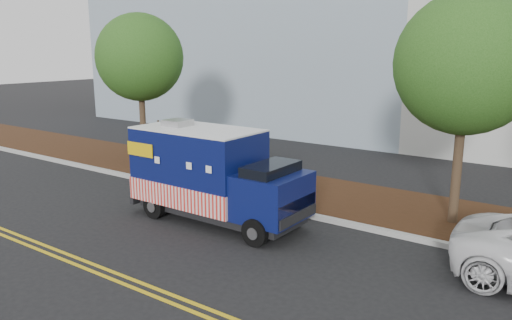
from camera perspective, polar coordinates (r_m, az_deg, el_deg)
The scene contains 9 objects.
ground at distance 15.77m, azimuth -6.23°, elevation -5.82°, with size 120.00×120.00×0.00m, color black.
curb at distance 16.76m, azimuth -3.06°, elevation -4.37°, with size 120.00×0.18×0.15m, color #9E9E99.
mulch_strip at distance 18.39m, azimuth 1.01°, elevation -2.80°, with size 120.00×4.00×0.15m, color black.
centerline_near at distance 13.01m, azimuth -19.54°, elevation -10.60°, with size 120.00×0.10×0.01m, color gold.
centerline_far at distance 12.89m, azimuth -20.46°, elevation -10.90°, with size 120.00×0.10×0.01m, color gold.
tree_a at distance 21.92m, azimuth -13.16°, elevation 11.32°, with size 3.66×3.66×6.43m.
tree_c at distance 14.61m, azimuth 22.92°, elevation 10.07°, with size 3.83×3.83×6.49m.
sign_post at distance 18.86m, azimuth -10.98°, elevation 0.88°, with size 0.06×0.06×2.40m, color #473828.
food_truck at distance 14.64m, azimuth -5.18°, elevation -1.92°, with size 5.50×2.13×2.88m.
Camera 1 is at (9.99, -11.13, 4.99)m, focal length 35.00 mm.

